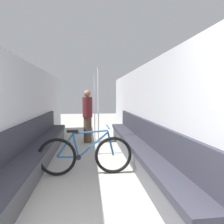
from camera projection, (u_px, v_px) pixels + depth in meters
The scene contains 8 objects.
wall_left at pixel (25, 114), 4.08m from camera, with size 0.10×9.59×2.14m, color #B2B2B7.
wall_right at pixel (148, 113), 4.38m from camera, with size 0.10×9.59×2.14m, color #B2B2B7.
bench_seat_row_left at pixel (37, 151), 4.07m from camera, with size 0.44×5.43×0.93m.
bench_seat_row_right at pixel (138, 148), 4.32m from camera, with size 0.44×5.43×0.93m.
bicycle at pixel (85, 155), 3.63m from camera, with size 1.71×0.46×0.89m.
grab_pole_near at pixel (95, 108), 6.43m from camera, with size 0.08×0.08×2.12m.
grab_pole_far at pixel (98, 112), 4.87m from camera, with size 0.08×0.08×2.12m.
passenger_standing at pixel (87, 116), 6.12m from camera, with size 0.30×0.30×1.61m.
Camera 1 is at (0.00, -1.05, 1.44)m, focal length 32.00 mm.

